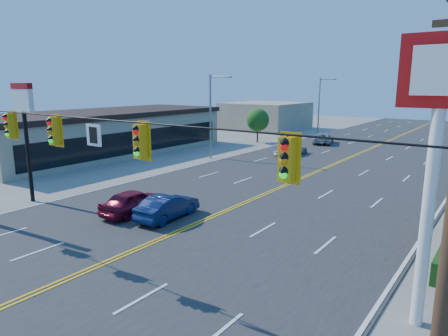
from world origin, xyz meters
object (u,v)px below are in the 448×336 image
Objects in this scene: car_magenta at (134,203)px; car_blue at (168,208)px; kfc_pylon at (437,125)px; car_white at (291,149)px; pizza_hut_sign at (24,118)px; car_silver at (323,139)px; signal_span at (72,148)px.

car_magenta is 2.15m from car_blue.
kfc_pylon reaches higher than car_white.
pizza_hut_sign reaches higher than car_magenta.
car_magenta is 0.94× the size of car_white.
car_white is (5.49, 24.27, -4.56)m from pizza_hut_sign.
car_magenta reaches higher than car_silver.
signal_span is 3.55× the size of pizza_hut_sign.
signal_span reaches higher than car_magenta.
signal_span reaches higher than pizza_hut_sign.
car_blue is at bearing 81.07° from car_silver.
kfc_pylon is at bearing 164.56° from car_blue.
car_white is at bearing -87.18° from car_magenta.
kfc_pylon is at bearing 100.27° from car_silver.
signal_span is 11.60m from pizza_hut_sign.
car_white is (-16.51, 24.27, -5.42)m from kfc_pylon.
car_white is at bearing -84.77° from car_blue.
car_silver is (-4.07, 31.14, -0.01)m from car_blue.
signal_span reaches higher than kfc_pylon.
car_magenta is at bearing 172.51° from kfc_pylon.
pizza_hut_sign is 1.48× the size of car_silver.
signal_span is 6.10× the size of car_blue.
car_magenta is 22.37m from car_white.
pizza_hut_sign is 1.69× the size of car_magenta.
signal_span is at bearing 120.96° from car_magenta.
car_magenta is 1.02× the size of car_blue.
pizza_hut_sign is (-22.00, 0.00, -0.86)m from kfc_pylon.
kfc_pylon is 22.02m from pizza_hut_sign.
car_magenta reaches higher than car_blue.
kfc_pylon reaches higher than car_blue.
kfc_pylon is 29.85m from car_white.
car_blue is (2.08, 0.54, -0.03)m from car_magenta.
car_white is 0.93× the size of car_silver.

